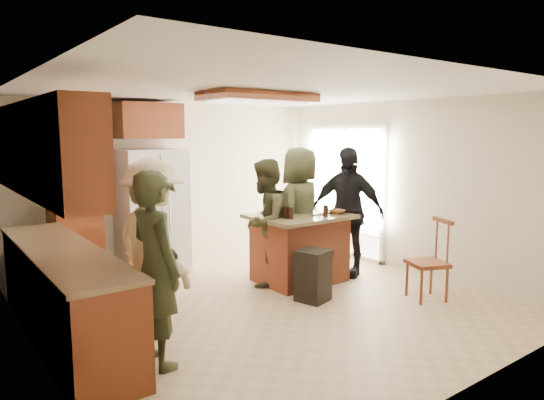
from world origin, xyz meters
TOP-DOWN VIEW (x-y plane):
  - room_shell at (4.37, 1.64)m, footprint 8.00×5.20m
  - person_front_left at (-1.67, -0.63)m, footprint 0.50×0.66m
  - person_behind_left at (0.42, 0.65)m, footprint 0.97×0.86m
  - person_behind_right at (1.06, 0.69)m, footprint 1.07×0.94m
  - person_side_right at (1.64, 0.35)m, footprint 0.95×1.21m
  - person_counter at (-1.39, 0.10)m, footprint 0.66×1.20m
  - left_cabinetry at (-2.24, 0.40)m, footprint 0.64×3.00m
  - back_wall_units at (-1.33, 2.20)m, footprint 1.80×0.60m
  - refrigerator at (-0.55, 2.12)m, footprint 0.90×0.76m
  - kitchen_island at (0.90, 0.51)m, footprint 1.28×1.03m
  - island_items at (1.07, 0.41)m, footprint 0.95×0.73m
  - trash_bin at (0.51, -0.22)m, footprint 0.44×0.44m
  - spindle_chair at (1.68, -1.02)m, footprint 0.55×0.55m

SIDE VIEW (x-z plane):
  - trash_bin at x=0.51m, z-range 0.00..0.63m
  - spindle_chair at x=1.68m, z-range -0.04..0.95m
  - kitchen_island at x=0.90m, z-range 0.01..0.94m
  - person_behind_left at x=0.42m, z-range 0.00..1.69m
  - person_front_left at x=-1.67m, z-range 0.00..1.72m
  - room_shell at x=4.37m, z-range -1.63..3.37m
  - person_counter at x=-1.39m, z-range 0.00..1.78m
  - refrigerator at x=-0.55m, z-range 0.00..1.80m
  - person_behind_right at x=1.06m, z-range 0.00..1.84m
  - person_side_right at x=1.64m, z-range 0.00..1.84m
  - left_cabinetry at x=-2.24m, z-range -0.19..2.11m
  - island_items at x=1.07m, z-range 0.90..1.05m
  - back_wall_units at x=-1.33m, z-range 0.15..2.60m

